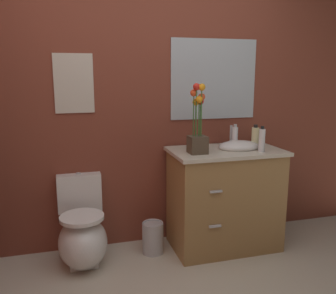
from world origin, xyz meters
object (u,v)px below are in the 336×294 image
vanity_cabinet (225,197)px  soap_bottle (235,137)px  toilet (82,235)px  trash_bin (153,237)px  flower_vase (198,129)px  wall_mirror (214,79)px  hand_wash_bottle (262,140)px  lotion_bottle (255,137)px  wall_poster (74,83)px

vanity_cabinet → soap_bottle: 0.53m
toilet → vanity_cabinet: size_ratio=0.66×
toilet → trash_bin: bearing=1.5°
flower_vase → wall_mirror: wall_mirror is taller
toilet → hand_wash_bottle: bearing=-7.4°
flower_vase → lotion_bottle: 0.57m
lotion_bottle → wall_poster: wall_poster is taller
soap_bottle → wall_mirror: wall_mirror is taller
toilet → flower_vase: flower_vase is taller
vanity_cabinet → trash_bin: (-0.63, 0.04, -0.31)m
toilet → wall_poster: 1.21m
wall_poster → soap_bottle: bearing=-9.3°
toilet → flower_vase: (0.93, -0.10, 0.82)m
vanity_cabinet → soap_bottle: bearing=33.9°
toilet → hand_wash_bottle: 1.63m
hand_wash_bottle → trash_bin: bearing=166.9°
vanity_cabinet → trash_bin: 0.71m
lotion_bottle → wall_poster: 1.58m
soap_bottle → lotion_bottle: 0.17m
vanity_cabinet → trash_bin: bearing=176.3°
lotion_bottle → trash_bin: bearing=178.0°
flower_vase → wall_poster: wall_poster is taller
toilet → wall_mirror: size_ratio=0.86×
toilet → wall_mirror: bearing=12.5°
wall_poster → hand_wash_bottle: bearing=-17.4°
toilet → trash_bin: 0.59m
trash_bin → lotion_bottle: bearing=-2.0°
toilet → hand_wash_bottle: (1.45, -0.19, 0.73)m
hand_wash_bottle → soap_bottle: bearing=117.5°
trash_bin → toilet: bearing=-178.5°
wall_poster → vanity_cabinet: bearing=-13.6°
hand_wash_bottle → wall_poster: (-1.45, 0.46, 0.45)m
vanity_cabinet → wall_poster: wall_poster is taller
hand_wash_bottle → wall_mirror: 0.70m
wall_mirror → lotion_bottle: bearing=-45.7°
trash_bin → wall_poster: size_ratio=0.58×
hand_wash_bottle → trash_bin: 1.22m
flower_vase → hand_wash_bottle: bearing=-10.0°
lotion_bottle → trash_bin: (-0.91, 0.03, -0.83)m
toilet → soap_bottle: bearing=2.2°
flower_vase → soap_bottle: 0.44m
hand_wash_bottle → toilet: bearing=172.6°
trash_bin → wall_poster: bearing=156.4°
toilet → vanity_cabinet: (1.21, -0.03, 0.20)m
flower_vase → hand_wash_bottle: size_ratio=2.62×
wall_poster → toilet: bearing=-90.0°
vanity_cabinet → wall_mirror: 1.04m
soap_bottle → wall_mirror: size_ratio=0.25×
lotion_bottle → soap_bottle: bearing=157.4°
wall_poster → wall_mirror: 1.21m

